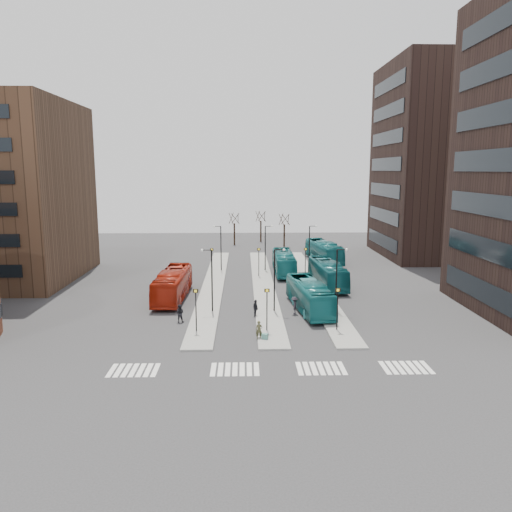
{
  "coord_description": "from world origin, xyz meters",
  "views": [
    {
      "loc": [
        -0.38,
        -28.8,
        13.68
      ],
      "look_at": [
        0.91,
        21.21,
        5.0
      ],
      "focal_mm": 35.0,
      "sensor_mm": 36.0,
      "label": 1
    }
  ],
  "objects_px": {
    "suitcase": "(265,337)",
    "commuter_a": "(180,313)",
    "red_bus": "(173,284)",
    "teal_bus_d": "(324,252)",
    "commuter_b": "(256,308)",
    "teal_bus_c": "(327,273)",
    "teal_bus_b": "(284,263)",
    "teal_bus_a": "(310,296)",
    "traveller": "(259,330)",
    "commuter_c": "(294,305)"
  },
  "relations": [
    {
      "from": "red_bus",
      "to": "teal_bus_a",
      "type": "height_order",
      "value": "red_bus"
    },
    {
      "from": "red_bus",
      "to": "teal_bus_c",
      "type": "distance_m",
      "value": 18.42
    },
    {
      "from": "suitcase",
      "to": "commuter_c",
      "type": "height_order",
      "value": "commuter_c"
    },
    {
      "from": "red_bus",
      "to": "commuter_c",
      "type": "height_order",
      "value": "red_bus"
    },
    {
      "from": "teal_bus_c",
      "to": "teal_bus_d",
      "type": "height_order",
      "value": "teal_bus_d"
    },
    {
      "from": "red_bus",
      "to": "commuter_b",
      "type": "xyz_separation_m",
      "value": [
        8.7,
        -6.8,
        -0.76
      ]
    },
    {
      "from": "teal_bus_a",
      "to": "traveller",
      "type": "xyz_separation_m",
      "value": [
        -5.22,
        -8.33,
        -0.72
      ]
    },
    {
      "from": "teal_bus_b",
      "to": "commuter_c",
      "type": "bearing_deg",
      "value": -91.65
    },
    {
      "from": "commuter_b",
      "to": "teal_bus_b",
      "type": "bearing_deg",
      "value": -35.73
    },
    {
      "from": "teal_bus_d",
      "to": "commuter_b",
      "type": "xyz_separation_m",
      "value": [
        -10.94,
        -27.96,
        -0.75
      ]
    },
    {
      "from": "teal_bus_c",
      "to": "commuter_c",
      "type": "bearing_deg",
      "value": -117.93
    },
    {
      "from": "teal_bus_b",
      "to": "teal_bus_a",
      "type": "bearing_deg",
      "value": -86.58
    },
    {
      "from": "teal_bus_a",
      "to": "commuter_b",
      "type": "xyz_separation_m",
      "value": [
        -5.34,
        -1.9,
        -0.68
      ]
    },
    {
      "from": "traveller",
      "to": "commuter_a",
      "type": "relative_size",
      "value": 0.93
    },
    {
      "from": "teal_bus_b",
      "to": "commuter_a",
      "type": "height_order",
      "value": "teal_bus_b"
    },
    {
      "from": "suitcase",
      "to": "teal_bus_a",
      "type": "bearing_deg",
      "value": 83.23
    },
    {
      "from": "suitcase",
      "to": "teal_bus_c",
      "type": "distance_m",
      "value": 20.9
    },
    {
      "from": "suitcase",
      "to": "teal_bus_d",
      "type": "xyz_separation_m",
      "value": [
        10.36,
        34.73,
        1.27
      ]
    },
    {
      "from": "suitcase",
      "to": "commuter_a",
      "type": "height_order",
      "value": "commuter_a"
    },
    {
      "from": "suitcase",
      "to": "commuter_b",
      "type": "distance_m",
      "value": 6.82
    },
    {
      "from": "teal_bus_c",
      "to": "commuter_a",
      "type": "height_order",
      "value": "teal_bus_c"
    },
    {
      "from": "commuter_b",
      "to": "suitcase",
      "type": "bearing_deg",
      "value": 161.4
    },
    {
      "from": "traveller",
      "to": "commuter_c",
      "type": "relative_size",
      "value": 0.92
    },
    {
      "from": "red_bus",
      "to": "commuter_a",
      "type": "relative_size",
      "value": 6.8
    },
    {
      "from": "teal_bus_c",
      "to": "commuter_b",
      "type": "height_order",
      "value": "teal_bus_c"
    },
    {
      "from": "teal_bus_c",
      "to": "commuter_a",
      "type": "relative_size",
      "value": 6.54
    },
    {
      "from": "suitcase",
      "to": "teal_bus_b",
      "type": "xyz_separation_m",
      "value": [
        3.68,
        26.48,
        1.18
      ]
    },
    {
      "from": "red_bus",
      "to": "teal_bus_a",
      "type": "xyz_separation_m",
      "value": [
        14.04,
        -4.89,
        -0.08
      ]
    },
    {
      "from": "traveller",
      "to": "commuter_a",
      "type": "height_order",
      "value": "commuter_a"
    },
    {
      "from": "commuter_a",
      "to": "commuter_c",
      "type": "bearing_deg",
      "value": -161.89
    },
    {
      "from": "red_bus",
      "to": "teal_bus_b",
      "type": "xyz_separation_m",
      "value": [
        12.96,
        12.91,
        -0.1
      ]
    },
    {
      "from": "traveller",
      "to": "commuter_b",
      "type": "height_order",
      "value": "commuter_b"
    },
    {
      "from": "teal_bus_c",
      "to": "commuter_c",
      "type": "distance_m",
      "value": 12.71
    },
    {
      "from": "teal_bus_b",
      "to": "red_bus",
      "type": "bearing_deg",
      "value": -135.16
    },
    {
      "from": "commuter_b",
      "to": "commuter_c",
      "type": "height_order",
      "value": "commuter_c"
    },
    {
      "from": "teal_bus_a",
      "to": "commuter_b",
      "type": "distance_m",
      "value": 5.71
    },
    {
      "from": "suitcase",
      "to": "commuter_c",
      "type": "distance_m",
      "value": 8.19
    },
    {
      "from": "teal_bus_a",
      "to": "teal_bus_d",
      "type": "bearing_deg",
      "value": 71.13
    },
    {
      "from": "suitcase",
      "to": "commuter_a",
      "type": "relative_size",
      "value": 0.35
    },
    {
      "from": "teal_bus_d",
      "to": "commuter_b",
      "type": "bearing_deg",
      "value": -120.51
    },
    {
      "from": "teal_bus_b",
      "to": "teal_bus_c",
      "type": "height_order",
      "value": "teal_bus_c"
    },
    {
      "from": "teal_bus_a",
      "to": "teal_bus_b",
      "type": "bearing_deg",
      "value": 86.73
    },
    {
      "from": "red_bus",
      "to": "teal_bus_b",
      "type": "bearing_deg",
      "value": 46.94
    },
    {
      "from": "red_bus",
      "to": "teal_bus_d",
      "type": "relative_size",
      "value": 1.01
    },
    {
      "from": "commuter_c",
      "to": "suitcase",
      "type": "bearing_deg",
      "value": -16.87
    },
    {
      "from": "suitcase",
      "to": "teal_bus_a",
      "type": "height_order",
      "value": "teal_bus_a"
    },
    {
      "from": "teal_bus_b",
      "to": "teal_bus_c",
      "type": "relative_size",
      "value": 0.97
    },
    {
      "from": "teal_bus_d",
      "to": "traveller",
      "type": "distance_m",
      "value": 36.06
    },
    {
      "from": "commuter_b",
      "to": "commuter_a",
      "type": "bearing_deg",
      "value": 79.28
    },
    {
      "from": "commuter_a",
      "to": "commuter_c",
      "type": "distance_m",
      "value": 10.92
    }
  ]
}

